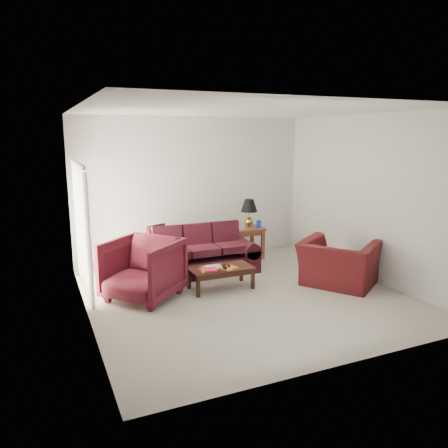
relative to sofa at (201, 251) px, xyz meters
name	(u,v)px	position (x,y,z in m)	size (l,w,h in m)	color
floor	(244,295)	(0.26, -1.37, -0.44)	(5.00, 5.00, 0.00)	#B8B19D
blinds	(81,229)	(-2.16, -0.07, 0.64)	(0.10, 2.00, 2.16)	silver
sofa	(201,251)	(0.00, 0.00, 0.00)	(2.17, 0.94, 0.89)	black
throw_pillow	(158,234)	(-0.65, 0.70, 0.24)	(0.39, 0.11, 0.39)	black
end_table	(247,242)	(1.32, 0.64, -0.11)	(0.62, 0.62, 0.67)	#482819
table_lamp	(249,213)	(1.38, 0.69, 0.53)	(0.36, 0.36, 0.60)	#B39737
clock	(241,226)	(1.12, 0.55, 0.30)	(0.15, 0.05, 0.15)	silver
blue_canister	(259,224)	(1.53, 0.53, 0.31)	(0.10, 0.10, 0.16)	#192BA3
picture_frame	(236,223)	(1.14, 0.84, 0.31)	(0.14, 0.02, 0.17)	white
floor_lamp	(83,231)	(-2.05, 0.83, 0.41)	(0.28, 0.28, 1.71)	white
armchair_left	(143,269)	(-1.32, -0.85, 0.05)	(1.06, 1.09, 0.99)	#47101A
armchair_right	(338,263)	(1.99, -1.60, -0.04)	(1.24, 1.08, 0.80)	#440F12
coffee_table	(221,278)	(0.02, -0.94, -0.25)	(1.10, 0.55, 0.38)	black
magazine_red	(208,269)	(-0.24, -0.98, -0.05)	(0.30, 0.22, 0.02)	#E81743
magazine_white	(214,267)	(-0.09, -0.88, -0.05)	(0.28, 0.21, 0.02)	silver
magazine_orange	(229,268)	(0.13, -1.03, -0.05)	(0.28, 0.21, 0.02)	orange
remote_a	(225,267)	(0.05, -1.04, -0.03)	(0.05, 0.18, 0.02)	black
remote_b	(229,265)	(0.16, -0.96, -0.03)	(0.05, 0.17, 0.02)	black
yellow_glass	(203,269)	(-0.37, -1.07, -0.01)	(0.06, 0.06, 0.11)	yellow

